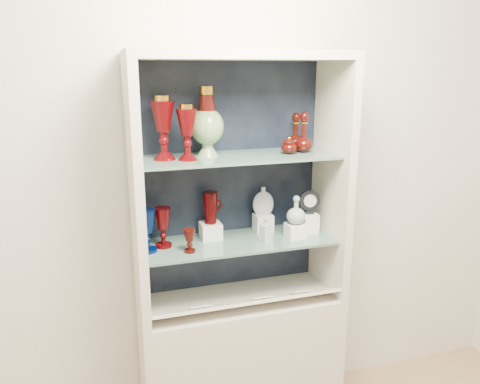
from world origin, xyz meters
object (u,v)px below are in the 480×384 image
object	(u,v)px
pedestal_lamp_left	(187,132)
clear_round_decanter	(296,211)
ruby_goblet_small	(190,241)
ruby_pitcher	(210,208)
lidded_bowl	(289,145)
clear_square_bottle	(266,230)
enamel_urn	(207,122)
ruby_decanter_a	(304,130)
pedestal_lamp_right	(163,128)
ruby_goblet_tall	(163,227)
flat_flask	(263,200)
cameo_medallion	(310,202)
cobalt_goblet	(147,231)
ruby_decanter_b	(296,130)

from	to	relation	value
pedestal_lamp_left	clear_round_decanter	size ratio (longest dim) A/B	1.77
ruby_goblet_small	ruby_pitcher	world-z (taller)	ruby_pitcher
lidded_bowl	ruby_goblet_small	bearing A→B (deg)	-173.65
ruby_pitcher	clear_square_bottle	size ratio (longest dim) A/B	1.20
pedestal_lamp_left	lidded_bowl	distance (m)	0.50
enamel_urn	clear_square_bottle	bearing A→B (deg)	-22.88
ruby_decanter_a	ruby_goblet_small	distance (m)	0.76
pedestal_lamp_right	ruby_pitcher	world-z (taller)	pedestal_lamp_right
ruby_decanter_a	ruby_goblet_tall	distance (m)	0.82
ruby_goblet_tall	clear_square_bottle	size ratio (longest dim) A/B	1.45
ruby_goblet_tall	flat_flask	distance (m)	0.53
ruby_goblet_tall	flat_flask	bearing A→B (deg)	7.59
pedestal_lamp_right	enamel_urn	size ratio (longest dim) A/B	0.89
ruby_goblet_tall	flat_flask	world-z (taller)	flat_flask
pedestal_lamp_left	cameo_medallion	size ratio (longest dim) A/B	1.92
ruby_goblet_tall	ruby_goblet_small	size ratio (longest dim) A/B	1.75
cobalt_goblet	clear_round_decanter	distance (m)	0.72
pedestal_lamp_left	clear_round_decanter	xyz separation A→B (m)	(0.53, -0.01, -0.40)
cobalt_goblet	clear_round_decanter	xyz separation A→B (m)	(0.72, -0.03, 0.04)
ruby_decanter_b	clear_round_decanter	bearing A→B (deg)	-108.46
flat_flask	clear_round_decanter	xyz separation A→B (m)	(0.12, -0.14, -0.03)
cameo_medallion	clear_square_bottle	bearing A→B (deg)	-154.22
ruby_decanter_a	ruby_decanter_b	distance (m)	0.09
ruby_goblet_tall	cameo_medallion	bearing A→B (deg)	-1.61
ruby_decanter_a	pedestal_lamp_left	bearing A→B (deg)	-177.08
enamel_urn	ruby_pitcher	distance (m)	0.42
ruby_decanter_a	flat_flask	bearing A→B (deg)	150.19
flat_flask	lidded_bowl	bearing A→B (deg)	-41.90
clear_square_bottle	ruby_goblet_small	bearing A→B (deg)	-178.23
ruby_goblet_tall	ruby_goblet_small	distance (m)	0.15
ruby_goblet_small	ruby_pitcher	size ratio (longest dim) A/B	0.69
flat_flask	clear_round_decanter	bearing A→B (deg)	-36.64
ruby_pitcher	pedestal_lamp_right	bearing A→B (deg)	177.87
clear_round_decanter	pedestal_lamp_left	bearing A→B (deg)	178.57
pedestal_lamp_right	clear_round_decanter	size ratio (longest dim) A/B	2.03
lidded_bowl	ruby_pitcher	distance (m)	0.49
ruby_goblet_tall	ruby_decanter_b	bearing A→B (deg)	5.23
pedestal_lamp_right	cameo_medallion	xyz separation A→B (m)	(0.72, -0.01, -0.40)
ruby_goblet_tall	clear_square_bottle	bearing A→B (deg)	-10.83
cobalt_goblet	ruby_goblet_small	xyz separation A→B (m)	(0.18, -0.07, -0.04)
cobalt_goblet	ruby_pitcher	xyz separation A→B (m)	(0.32, 0.08, 0.06)
ruby_goblet_small	cameo_medallion	world-z (taller)	cameo_medallion
flat_flask	clear_round_decanter	world-z (taller)	flat_flask
clear_round_decanter	cameo_medallion	size ratio (longest dim) A/B	1.08
ruby_decanter_a	clear_square_bottle	size ratio (longest dim) A/B	1.67
pedestal_lamp_left	lidded_bowl	xyz separation A→B (m)	(0.49, 0.01, -0.08)
lidded_bowl	cobalt_goblet	size ratio (longest dim) A/B	0.43
pedestal_lamp_right	ruby_pitcher	bearing A→B (deg)	14.31
ruby_pitcher	clear_square_bottle	bearing A→B (deg)	-45.57
pedestal_lamp_left	cobalt_goblet	distance (m)	0.48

